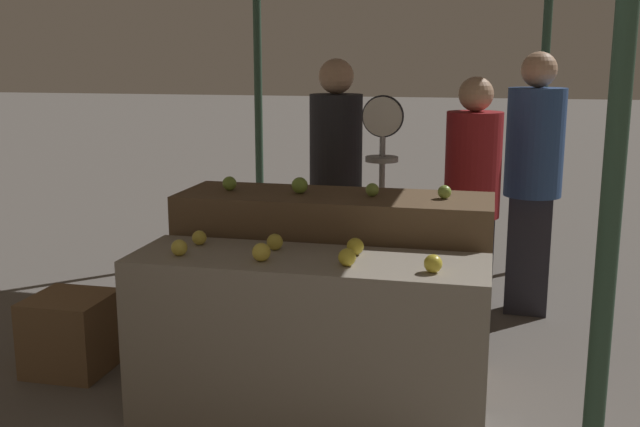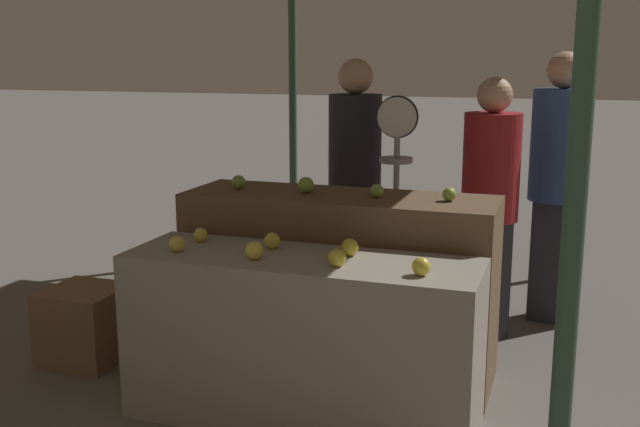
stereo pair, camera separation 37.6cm
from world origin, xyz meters
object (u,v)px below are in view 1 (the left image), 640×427
(person_vendor_at_scale, at_px, (336,170))
(person_customer_right, at_px, (472,188))
(person_customer_left, at_px, (533,166))
(produce_scale, at_px, (382,166))
(wooden_crate_side, at_px, (71,333))

(person_vendor_at_scale, height_order, person_customer_right, person_vendor_at_scale)
(person_customer_right, bearing_deg, person_customer_left, -107.20)
(produce_scale, bearing_deg, person_vendor_at_scale, 138.12)
(person_customer_left, height_order, wooden_crate_side, person_customer_left)
(wooden_crate_side, bearing_deg, person_customer_right, 28.19)
(produce_scale, distance_m, person_customer_left, 1.14)
(person_customer_left, bearing_deg, person_vendor_at_scale, 20.01)
(person_vendor_at_scale, bearing_deg, wooden_crate_side, 52.17)
(person_customer_left, bearing_deg, produce_scale, 40.48)
(produce_scale, distance_m, wooden_crate_side, 2.06)
(person_vendor_at_scale, relative_size, person_customer_right, 1.07)
(produce_scale, bearing_deg, wooden_crate_side, -150.45)
(person_customer_left, bearing_deg, wooden_crate_side, 36.51)
(produce_scale, relative_size, person_vendor_at_scale, 0.88)
(person_vendor_at_scale, bearing_deg, produce_scale, 145.99)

